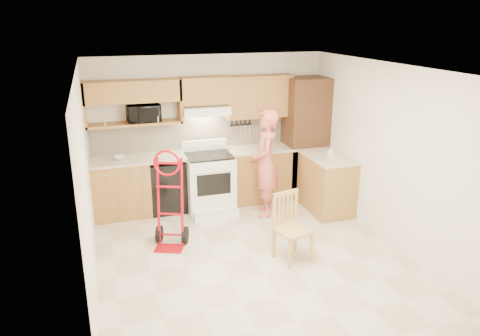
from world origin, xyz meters
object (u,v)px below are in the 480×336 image
range (210,179)px  hand_truck (169,204)px  person (266,164)px  microwave (143,113)px  dining_chair (293,228)px

range → hand_truck: size_ratio=0.89×
range → person: 0.96m
microwave → dining_chair: (1.60, -2.32, -1.17)m
range → dining_chair: (0.64, -1.92, -0.11)m
person → hand_truck: person is taller
dining_chair → person: bearing=69.5°
range → person: person is taller
microwave → range: bearing=-28.2°
person → hand_truck: (-1.66, -0.66, -0.23)m
microwave → hand_truck: (0.12, -1.46, -1.00)m
microwave → range: size_ratio=0.45×
microwave → dining_chair: 3.05m
person → dining_chair: (-0.18, -1.51, -0.41)m
hand_truck → microwave: bearing=117.0°
range → person: size_ratio=0.65×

